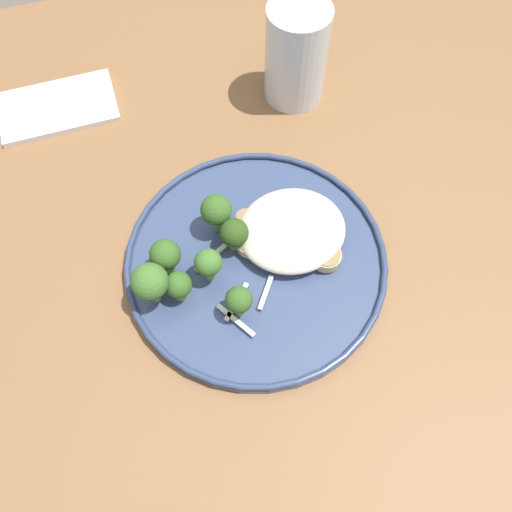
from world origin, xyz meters
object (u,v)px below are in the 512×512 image
seared_scallop_large_seared (317,222)px  broccoli_floret_near_rim (234,234)px  seared_scallop_right_edge (326,257)px  broccoli_floret_front_edge (179,286)px  seared_scallop_front_small (252,243)px  seared_scallop_on_noodles (305,242)px  water_glass (296,59)px  broccoli_floret_center_pile (150,282)px  broccoli_floret_rear_charred (165,253)px  broccoli_floret_right_tilted (208,264)px  seared_scallop_rear_pale (269,220)px  dinner_plate (256,261)px  broccoli_floret_left_leaning (239,301)px  seared_scallop_tilted_round (246,220)px  folded_napkin (58,107)px  broccoli_floret_beside_noodles (216,211)px

seared_scallop_large_seared → broccoli_floret_near_rim: size_ratio=0.67×
seared_scallop_right_edge → broccoli_floret_front_edge: bearing=177.5°
seared_scallop_front_small → broccoli_floret_near_rim: 0.03m
seared_scallop_right_edge → broccoli_floret_near_rim: size_ratio=0.71×
seared_scallop_on_noodles → seared_scallop_large_seared: 0.03m
seared_scallop_large_seared → water_glass: water_glass is taller
seared_scallop_on_noodles → broccoli_floret_near_rim: size_ratio=0.59×
broccoli_floret_center_pile → seared_scallop_large_seared: bearing=10.2°
broccoli_floret_near_rim → broccoli_floret_rear_charred: broccoli_floret_rear_charred is taller
broccoli_floret_right_tilted → seared_scallop_rear_pale: bearing=27.9°
seared_scallop_on_noodles → broccoli_floret_right_tilted: bearing=-177.5°
broccoli_floret_rear_charred → water_glass: water_glass is taller
dinner_plate → seared_scallop_front_small: seared_scallop_front_small is taller
seared_scallop_on_noodles → seared_scallop_rear_pale: seared_scallop_rear_pale is taller
seared_scallop_on_noodles → seared_scallop_large_seared: (0.02, 0.02, 0.00)m
seared_scallop_on_noodles → broccoli_floret_rear_charred: 0.15m
seared_scallop_on_noodles → broccoli_floret_center_pile: (-0.17, -0.01, 0.03)m
broccoli_floret_near_rim → water_glass: water_glass is taller
broccoli_floret_center_pile → seared_scallop_rear_pale: bearing=19.7°
broccoli_floret_left_leaning → broccoli_floret_rear_charred: (-0.06, 0.07, 0.00)m
dinner_plate → broccoli_floret_rear_charred: (-0.09, 0.02, 0.03)m
seared_scallop_tilted_round → seared_scallop_front_small: bearing=-94.0°
dinner_plate → broccoli_floret_right_tilted: broccoli_floret_right_tilted is taller
seared_scallop_tilted_round → broccoli_floret_front_edge: broccoli_floret_front_edge is taller
seared_scallop_on_noodles → broccoli_floret_rear_charred: bearing=172.6°
dinner_plate → seared_scallop_on_noodles: 0.06m
broccoli_floret_rear_charred → folded_napkin: bearing=108.3°
seared_scallop_right_edge → seared_scallop_rear_pale: seared_scallop_rear_pale is taller
seared_scallop_front_small → folded_napkin: seared_scallop_front_small is taller
seared_scallop_right_edge → broccoli_floret_center_pile: broccoli_floret_center_pile is taller
broccoli_floret_front_edge → water_glass: 0.33m
broccoli_floret_front_edge → seared_scallop_rear_pale: bearing=25.4°
seared_scallop_right_edge → folded_napkin: size_ratio=0.22×
broccoli_floret_center_pile → broccoli_floret_beside_noodles: (0.09, 0.06, -0.00)m
seared_scallop_large_seared → broccoli_floret_rear_charred: 0.17m
seared_scallop_right_edge → broccoli_floret_front_edge: broccoli_floret_front_edge is taller
seared_scallop_tilted_round → seared_scallop_large_seared: bearing=-18.0°
broccoli_floret_near_rim → broccoli_floret_beside_noodles: size_ratio=0.82×
broccoli_floret_near_rim → broccoli_floret_beside_noodles: 0.03m
seared_scallop_front_small → broccoli_floret_rear_charred: broccoli_floret_rear_charred is taller
seared_scallop_rear_pale → folded_napkin: size_ratio=0.21×
seared_scallop_front_small → water_glass: 0.25m
dinner_plate → seared_scallop_on_noodles: (0.06, 0.00, 0.01)m
seared_scallop_right_edge → broccoli_floret_left_leaning: (-0.11, -0.03, 0.02)m
broccoli_floret_front_edge → broccoli_floret_near_rim: size_ratio=0.89×
seared_scallop_right_edge → broccoli_floret_beside_noodles: 0.13m
seared_scallop_on_noodles → water_glass: (0.06, 0.23, 0.04)m
broccoli_floret_center_pile → broccoli_floret_beside_noodles: bearing=37.1°
dinner_plate → seared_scallop_on_noodles: bearing=0.5°
broccoli_floret_rear_charred → water_glass: size_ratio=0.40×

